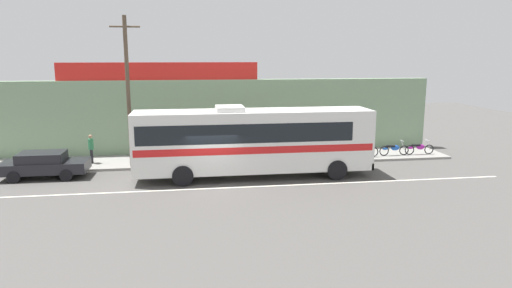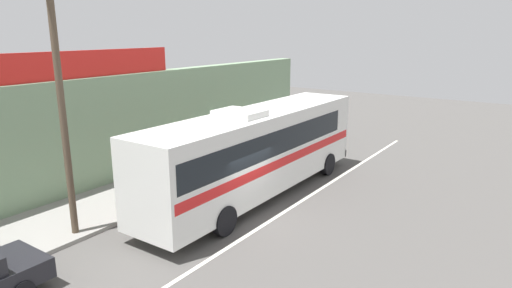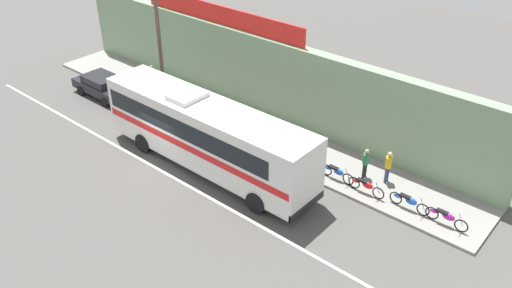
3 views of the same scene
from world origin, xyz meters
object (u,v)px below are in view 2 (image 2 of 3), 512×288
(utility_pole, at_px, (62,105))
(pedestrian_near_shop, at_px, (263,130))
(motorcycle_red, at_px, (312,127))
(motorcycle_orange, at_px, (285,138))
(pedestrian_far_left, at_px, (267,125))
(motorcycle_blue, at_px, (269,144))
(motorcycle_green, at_px, (299,132))
(intercity_bus, at_px, (257,148))

(utility_pole, xyz_separation_m, pedestrian_near_shop, (13.16, 1.27, -3.35))
(motorcycle_red, bearing_deg, utility_pole, -178.62)
(motorcycle_orange, bearing_deg, pedestrian_far_left, 78.22)
(motorcycle_red, height_order, motorcycle_orange, same)
(motorcycle_blue, height_order, pedestrian_near_shop, pedestrian_near_shop)
(motorcycle_orange, height_order, pedestrian_far_left, pedestrian_far_left)
(utility_pole, relative_size, motorcycle_blue, 4.47)
(motorcycle_blue, height_order, motorcycle_green, same)
(pedestrian_far_left, bearing_deg, utility_pole, -173.39)
(motorcycle_orange, bearing_deg, motorcycle_blue, 178.09)
(intercity_bus, height_order, motorcycle_red, intercity_bus)
(utility_pole, height_order, motorcycle_green, utility_pole)
(intercity_bus, xyz_separation_m, pedestrian_near_shop, (6.66, 4.17, -0.99))
(motorcycle_blue, relative_size, pedestrian_near_shop, 1.15)
(utility_pole, xyz_separation_m, pedestrian_far_left, (14.16, 1.64, -3.30))
(motorcycle_red, xyz_separation_m, pedestrian_far_left, (-3.49, 1.21, 0.56))
(intercity_bus, relative_size, utility_pole, 1.48)
(motorcycle_blue, distance_m, motorcycle_orange, 1.63)
(intercity_bus, distance_m, pedestrian_far_left, 8.95)
(pedestrian_far_left, bearing_deg, motorcycle_green, -35.12)
(intercity_bus, bearing_deg, motorcycle_red, 16.55)
(intercity_bus, xyz_separation_m, motorcycle_red, (11.16, 3.32, -1.50))
(motorcycle_red, distance_m, motorcycle_blue, 5.43)
(intercity_bus, bearing_deg, motorcycle_blue, 28.61)
(utility_pole, relative_size, pedestrian_near_shop, 5.13)
(utility_pole, height_order, motorcycle_orange, utility_pole)
(motorcycle_red, relative_size, motorcycle_orange, 1.01)
(motorcycle_green, relative_size, pedestrian_near_shop, 1.20)
(utility_pole, xyz_separation_m, motorcycle_blue, (12.23, 0.24, -3.86))
(motorcycle_blue, distance_m, motorcycle_green, 3.72)
(intercity_bus, relative_size, pedestrian_far_left, 7.25)
(intercity_bus, bearing_deg, pedestrian_far_left, 30.59)
(utility_pole, distance_m, motorcycle_green, 16.41)
(motorcycle_green, bearing_deg, motorcycle_orange, -174.38)
(motorcycle_green, distance_m, motorcycle_orange, 2.10)
(utility_pole, height_order, motorcycle_red, utility_pole)
(motorcycle_blue, bearing_deg, intercity_bus, -151.39)
(motorcycle_green, height_order, pedestrian_far_left, pedestrian_far_left)
(motorcycle_red, height_order, pedestrian_far_left, pedestrian_far_left)
(utility_pole, relative_size, motorcycle_orange, 4.36)
(motorcycle_red, xyz_separation_m, motorcycle_green, (-1.71, -0.04, 0.00))
(intercity_bus, height_order, pedestrian_far_left, intercity_bus)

